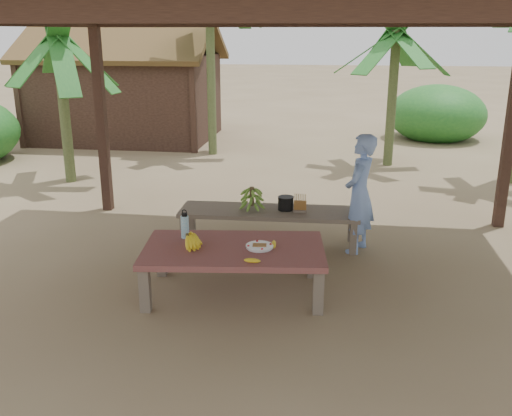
# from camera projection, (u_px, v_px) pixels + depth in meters

# --- Properties ---
(ground) EXTENTS (80.00, 80.00, 0.00)m
(ground) POSITION_uv_depth(u_px,v_px,m) (278.00, 284.00, 6.04)
(ground) COLOR brown
(ground) RESTS_ON ground
(pavilion) EXTENTS (6.60, 5.60, 2.95)m
(pavilion) POSITION_uv_depth(u_px,v_px,m) (280.00, 7.00, 5.19)
(pavilion) COLOR black
(pavilion) RESTS_ON ground
(work_table) EXTENTS (1.90, 1.19, 0.50)m
(work_table) POSITION_uv_depth(u_px,v_px,m) (234.00, 253.00, 5.71)
(work_table) COLOR brown
(work_table) RESTS_ON ground
(bench) EXTENTS (2.22, 0.66, 0.45)m
(bench) POSITION_uv_depth(u_px,v_px,m) (269.00, 214.00, 7.05)
(bench) COLOR brown
(bench) RESTS_ON ground
(ripe_banana_bunch) EXTENTS (0.30, 0.27, 0.16)m
(ripe_banana_bunch) POSITION_uv_depth(u_px,v_px,m) (187.00, 240.00, 5.67)
(ripe_banana_bunch) COLOR yellow
(ripe_banana_bunch) RESTS_ON work_table
(plate) EXTENTS (0.28, 0.28, 0.04)m
(plate) POSITION_uv_depth(u_px,v_px,m) (260.00, 247.00, 5.66)
(plate) COLOR white
(plate) RESTS_ON work_table
(loose_banana_front) EXTENTS (0.16, 0.10, 0.04)m
(loose_banana_front) POSITION_uv_depth(u_px,v_px,m) (252.00, 261.00, 5.31)
(loose_banana_front) COLOR yellow
(loose_banana_front) RESTS_ON work_table
(loose_banana_side) EXTENTS (0.07, 0.16, 0.04)m
(loose_banana_side) POSITION_uv_depth(u_px,v_px,m) (274.00, 244.00, 5.71)
(loose_banana_side) COLOR yellow
(loose_banana_side) RESTS_ON work_table
(water_flask) EXTENTS (0.08, 0.08, 0.31)m
(water_flask) POSITION_uv_depth(u_px,v_px,m) (185.00, 226.00, 5.92)
(water_flask) COLOR #42A6CE
(water_flask) RESTS_ON work_table
(green_banana_stalk) EXTENTS (0.27, 0.27, 0.30)m
(green_banana_stalk) POSITION_uv_depth(u_px,v_px,m) (252.00, 198.00, 7.02)
(green_banana_stalk) COLOR #598C2D
(green_banana_stalk) RESTS_ON bench
(cooking_pot) EXTENTS (0.19, 0.19, 0.16)m
(cooking_pot) POSITION_uv_depth(u_px,v_px,m) (286.00, 204.00, 7.02)
(cooking_pot) COLOR black
(cooking_pot) RESTS_ON bench
(skewer_rack) EXTENTS (0.18, 0.08, 0.24)m
(skewer_rack) POSITION_uv_depth(u_px,v_px,m) (300.00, 203.00, 6.91)
(skewer_rack) COLOR #A57F47
(skewer_rack) RESTS_ON bench
(woman) EXTENTS (0.50, 0.61, 1.44)m
(woman) POSITION_uv_depth(u_px,v_px,m) (360.00, 194.00, 6.75)
(woman) COLOR #7595DD
(woman) RESTS_ON ground
(hut) EXTENTS (4.40, 3.43, 2.85)m
(hut) POSITION_uv_depth(u_px,v_px,m) (128.00, 93.00, 13.86)
(hut) COLOR black
(hut) RESTS_ON ground
(banana_plant_n) EXTENTS (1.80, 1.80, 2.78)m
(banana_plant_n) POSITION_uv_depth(u_px,v_px,m) (396.00, 45.00, 10.70)
(banana_plant_n) COLOR #596638
(banana_plant_n) RESTS_ON ground
(banana_plant_nw) EXTENTS (1.80, 1.80, 3.65)m
(banana_plant_nw) POSITION_uv_depth(u_px,v_px,m) (209.00, 0.00, 11.45)
(banana_plant_nw) COLOR #596638
(banana_plant_nw) RESTS_ON ground
(banana_plant_w) EXTENTS (1.80, 1.80, 2.69)m
(banana_plant_w) POSITION_uv_depth(u_px,v_px,m) (58.00, 53.00, 9.49)
(banana_plant_w) COLOR #596638
(banana_plant_w) RESTS_ON ground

